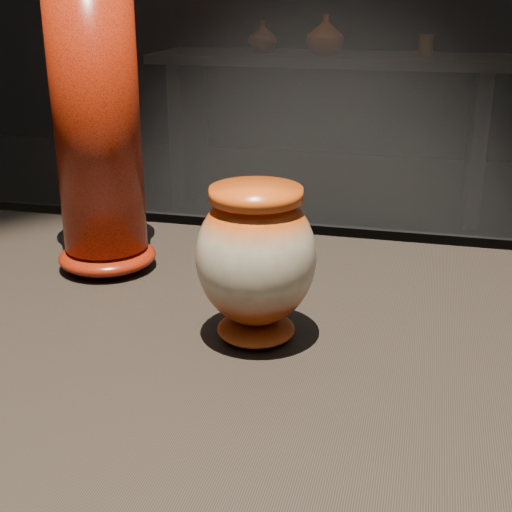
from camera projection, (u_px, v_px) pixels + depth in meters
The scene contains 6 objects.
main_vase at pixel (256, 259), 0.75m from camera, with size 0.14×0.14×0.17m.
tall_vase at pixel (97, 120), 0.91m from camera, with size 0.17×0.17×0.42m.
back_shelf at pixel (327, 101), 4.12m from camera, with size 2.00×0.60×0.90m.
back_vase_left at pixel (263, 37), 4.11m from camera, with size 0.17×0.17×0.17m, color brown.
back_vase_mid at pixel (325, 35), 3.94m from camera, with size 0.20×0.20×0.21m, color maroon.
back_vase_right at pixel (426, 46), 3.86m from camera, with size 0.08×0.08×0.11m, color brown.
Camera 1 is at (0.02, -0.64, 1.26)m, focal length 50.00 mm.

